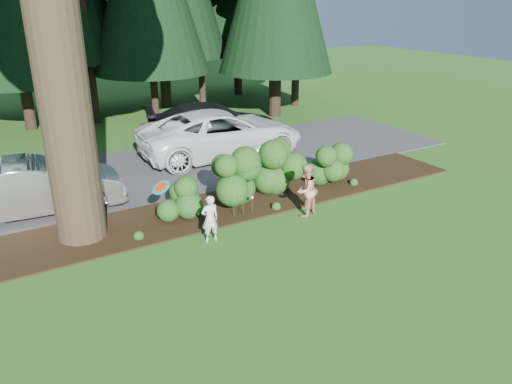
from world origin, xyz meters
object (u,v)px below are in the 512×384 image
at_px(frisbee, 161,187).
at_px(adult, 306,190).
at_px(car_dark_suv, 213,123).
at_px(car_silver_wagon, 35,187).
at_px(child, 210,219).
at_px(car_white_suv, 221,133).

bearing_deg(frisbee, adult, -3.84).
distance_m(car_dark_suv, frisbee, 9.65).
distance_m(car_silver_wagon, child, 5.45).
bearing_deg(car_silver_wagon, child, -133.79).
relative_size(car_dark_suv, adult, 3.71).
bearing_deg(car_silver_wagon, car_dark_suv, -56.25).
xyz_separation_m(adult, frisbee, (-4.19, 0.28, 0.83)).
relative_size(car_silver_wagon, frisbee, 10.27).
bearing_deg(adult, frisbee, -24.01).
relative_size(car_silver_wagon, adult, 3.17).
height_order(car_dark_suv, frisbee, frisbee).
height_order(car_dark_suv, adult, car_dark_suv).
bearing_deg(car_white_suv, car_silver_wagon, 110.19).
bearing_deg(car_silver_wagon, frisbee, -141.84).
height_order(car_silver_wagon, adult, car_silver_wagon).
xyz_separation_m(car_silver_wagon, car_dark_suv, (7.79, 4.20, 0.02)).
height_order(car_white_suv, frisbee, car_white_suv).
relative_size(car_dark_suv, frisbee, 12.01).
xyz_separation_m(car_silver_wagon, car_white_suv, (7.18, 2.25, 0.09)).
xyz_separation_m(car_silver_wagon, child, (3.56, -4.13, -0.21)).
bearing_deg(adult, car_white_suv, -115.22).
relative_size(adult, frisbee, 3.24).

